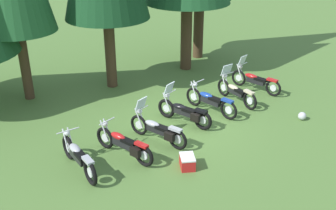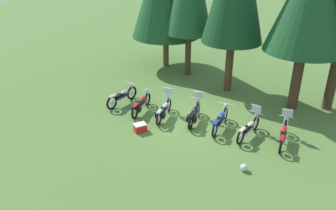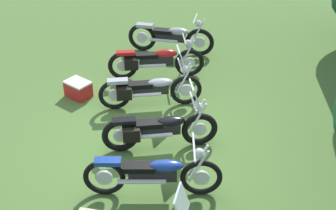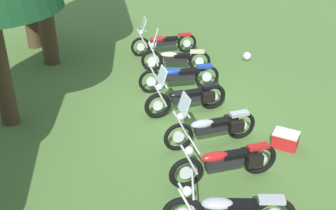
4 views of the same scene
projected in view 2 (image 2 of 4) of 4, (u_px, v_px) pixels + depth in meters
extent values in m
plane|color=#4C7033|center=(192.00, 122.00, 16.38)|extent=(80.00, 80.00, 0.00)
torus|color=black|center=(132.00, 93.00, 18.58)|extent=(0.14, 0.75, 0.75)
cylinder|color=silver|center=(132.00, 93.00, 18.58)|extent=(0.06, 0.29, 0.28)
torus|color=black|center=(112.00, 103.00, 17.47)|extent=(0.14, 0.75, 0.75)
cylinder|color=silver|center=(112.00, 103.00, 17.47)|extent=(0.06, 0.29, 0.28)
cube|color=black|center=(122.00, 96.00, 17.98)|extent=(0.24, 0.77, 0.24)
ellipsoid|color=#9EA0A8|center=(125.00, 92.00, 18.07)|extent=(0.28, 0.55, 0.19)
cube|color=black|center=(119.00, 95.00, 17.77)|extent=(0.26, 0.52, 0.10)
cube|color=#9EA0A8|center=(112.00, 96.00, 17.38)|extent=(0.21, 0.45, 0.08)
cylinder|color=silver|center=(130.00, 88.00, 18.45)|extent=(0.06, 0.34, 0.65)
cylinder|color=silver|center=(132.00, 89.00, 18.36)|extent=(0.06, 0.34, 0.65)
cylinder|color=silver|center=(130.00, 83.00, 18.20)|extent=(0.67, 0.06, 0.04)
sphere|color=silver|center=(131.00, 85.00, 18.32)|extent=(0.18, 0.18, 0.17)
cylinder|color=silver|center=(122.00, 99.00, 17.83)|extent=(0.11, 0.76, 0.08)
torus|color=black|center=(147.00, 99.00, 17.92)|extent=(0.28, 0.71, 0.70)
cylinder|color=silver|center=(147.00, 99.00, 17.92)|extent=(0.12, 0.27, 0.27)
torus|color=black|center=(135.00, 112.00, 16.56)|extent=(0.28, 0.71, 0.70)
cylinder|color=silver|center=(135.00, 112.00, 16.56)|extent=(0.12, 0.27, 0.27)
cube|color=black|center=(141.00, 103.00, 17.19)|extent=(0.37, 0.81, 0.26)
ellipsoid|color=#B21919|center=(143.00, 99.00, 17.31)|extent=(0.35, 0.60, 0.20)
cube|color=black|center=(139.00, 103.00, 16.95)|extent=(0.33, 0.56, 0.10)
cube|color=#B21919|center=(135.00, 106.00, 16.49)|extent=(0.27, 0.47, 0.08)
cylinder|color=silver|center=(146.00, 94.00, 17.75)|extent=(0.13, 0.34, 0.65)
cylinder|color=silver|center=(148.00, 95.00, 17.71)|extent=(0.13, 0.34, 0.65)
cylinder|color=silver|center=(146.00, 89.00, 17.52)|extent=(0.60, 0.19, 0.04)
sphere|color=silver|center=(147.00, 91.00, 17.65)|extent=(0.21, 0.21, 0.17)
cylinder|color=silver|center=(142.00, 107.00, 17.05)|extent=(0.28, 0.79, 0.08)
cube|color=black|center=(134.00, 108.00, 16.73)|extent=(0.22, 0.34, 0.26)
cube|color=black|center=(139.00, 109.00, 16.65)|extent=(0.22, 0.34, 0.26)
torus|color=black|center=(169.00, 105.00, 17.33)|extent=(0.29, 0.69, 0.69)
cylinder|color=silver|center=(169.00, 105.00, 17.33)|extent=(0.12, 0.27, 0.27)
torus|color=black|center=(159.00, 118.00, 16.00)|extent=(0.29, 0.69, 0.69)
cylinder|color=silver|center=(159.00, 118.00, 16.00)|extent=(0.12, 0.27, 0.27)
cube|color=black|center=(164.00, 110.00, 16.62)|extent=(0.40, 0.79, 0.22)
ellipsoid|color=#9EA0A8|center=(165.00, 105.00, 16.74)|extent=(0.39, 0.59, 0.17)
cube|color=black|center=(163.00, 110.00, 16.39)|extent=(0.36, 0.55, 0.10)
cube|color=#9EA0A8|center=(159.00, 112.00, 15.93)|extent=(0.29, 0.47, 0.08)
cylinder|color=silver|center=(167.00, 100.00, 17.16)|extent=(0.14, 0.33, 0.65)
cylinder|color=silver|center=(170.00, 100.00, 17.13)|extent=(0.14, 0.33, 0.65)
cylinder|color=silver|center=(168.00, 94.00, 16.93)|extent=(0.59, 0.21, 0.04)
sphere|color=silver|center=(168.00, 96.00, 17.06)|extent=(0.21, 0.21, 0.17)
cylinder|color=silver|center=(165.00, 113.00, 16.48)|extent=(0.29, 0.76, 0.08)
cube|color=silver|center=(168.00, 91.00, 16.87)|extent=(0.47, 0.27, 0.39)
cube|color=black|center=(157.00, 114.00, 16.17)|extent=(0.23, 0.35, 0.26)
cube|color=black|center=(163.00, 115.00, 16.09)|extent=(0.23, 0.35, 0.26)
torus|color=black|center=(198.00, 108.00, 16.93)|extent=(0.32, 0.71, 0.70)
cylinder|color=silver|center=(198.00, 108.00, 16.93)|extent=(0.12, 0.27, 0.26)
torus|color=black|center=(191.00, 123.00, 15.63)|extent=(0.32, 0.71, 0.70)
cylinder|color=silver|center=(191.00, 123.00, 15.63)|extent=(0.12, 0.27, 0.26)
cube|color=black|center=(194.00, 113.00, 16.24)|extent=(0.41, 0.78, 0.23)
ellipsoid|color=black|center=(195.00, 109.00, 16.36)|extent=(0.39, 0.58, 0.18)
cube|color=black|center=(193.00, 113.00, 16.01)|extent=(0.37, 0.55, 0.10)
cube|color=black|center=(191.00, 116.00, 15.56)|extent=(0.30, 0.47, 0.08)
cylinder|color=silver|center=(196.00, 103.00, 16.77)|extent=(0.14, 0.33, 0.65)
cylinder|color=silver|center=(199.00, 104.00, 16.73)|extent=(0.14, 0.33, 0.65)
cylinder|color=silver|center=(198.00, 98.00, 16.53)|extent=(0.67, 0.24, 0.04)
sphere|color=silver|center=(198.00, 100.00, 16.66)|extent=(0.21, 0.21, 0.17)
cylinder|color=silver|center=(196.00, 117.00, 16.10)|extent=(0.29, 0.74, 0.08)
cube|color=silver|center=(198.00, 95.00, 16.47)|extent=(0.47, 0.27, 0.39)
cube|color=black|center=(188.00, 118.00, 15.80)|extent=(0.23, 0.35, 0.26)
cube|color=black|center=(195.00, 119.00, 15.72)|extent=(0.23, 0.35, 0.26)
torus|color=black|center=(225.00, 114.00, 16.35)|extent=(0.20, 0.72, 0.71)
cylinder|color=silver|center=(225.00, 114.00, 16.35)|extent=(0.09, 0.28, 0.28)
torus|color=black|center=(215.00, 130.00, 15.03)|extent=(0.20, 0.72, 0.71)
cylinder|color=silver|center=(215.00, 130.00, 15.03)|extent=(0.09, 0.28, 0.28)
cube|color=black|center=(220.00, 120.00, 15.65)|extent=(0.32, 0.82, 0.24)
ellipsoid|color=navy|center=(222.00, 115.00, 15.76)|extent=(0.34, 0.60, 0.19)
cube|color=black|center=(219.00, 120.00, 15.41)|extent=(0.31, 0.57, 0.10)
cube|color=navy|center=(216.00, 122.00, 14.95)|extent=(0.25, 0.46, 0.08)
cylinder|color=silver|center=(224.00, 109.00, 16.20)|extent=(0.10, 0.34, 0.65)
cylinder|color=silver|center=(227.00, 110.00, 16.15)|extent=(0.10, 0.34, 0.65)
cylinder|color=silver|center=(225.00, 104.00, 15.96)|extent=(0.76, 0.16, 0.04)
sphere|color=silver|center=(226.00, 105.00, 16.09)|extent=(0.19, 0.19, 0.17)
cylinder|color=silver|center=(222.00, 124.00, 15.49)|extent=(0.20, 0.81, 0.08)
torus|color=black|center=(255.00, 123.00, 15.58)|extent=(0.14, 0.69, 0.69)
cylinder|color=silver|center=(255.00, 123.00, 15.58)|extent=(0.07, 0.27, 0.27)
torus|color=black|center=(241.00, 137.00, 14.52)|extent=(0.14, 0.69, 0.69)
cylinder|color=silver|center=(241.00, 137.00, 14.52)|extent=(0.07, 0.27, 0.27)
cube|color=black|center=(248.00, 128.00, 15.01)|extent=(0.23, 0.75, 0.20)
ellipsoid|color=beige|center=(251.00, 124.00, 15.10)|extent=(0.26, 0.54, 0.16)
cube|color=black|center=(247.00, 128.00, 14.82)|extent=(0.24, 0.50, 0.10)
cube|color=beige|center=(242.00, 130.00, 14.43)|extent=(0.19, 0.45, 0.08)
cylinder|color=silver|center=(254.00, 118.00, 15.44)|extent=(0.07, 0.34, 0.65)
cylinder|color=silver|center=(257.00, 119.00, 15.37)|extent=(0.07, 0.34, 0.65)
cylinder|color=silver|center=(256.00, 112.00, 15.20)|extent=(0.66, 0.08, 0.04)
sphere|color=silver|center=(256.00, 114.00, 15.32)|extent=(0.18, 0.18, 0.17)
cylinder|color=silver|center=(249.00, 132.00, 14.86)|extent=(0.13, 0.74, 0.08)
cube|color=silver|center=(256.00, 109.00, 15.13)|extent=(0.45, 0.18, 0.39)
torus|color=black|center=(285.00, 128.00, 15.25)|extent=(0.22, 0.68, 0.68)
cylinder|color=silver|center=(285.00, 128.00, 15.25)|extent=(0.10, 0.27, 0.26)
torus|color=black|center=(281.00, 146.00, 13.91)|extent=(0.22, 0.68, 0.68)
cylinder|color=silver|center=(281.00, 146.00, 13.91)|extent=(0.10, 0.27, 0.26)
cube|color=black|center=(283.00, 134.00, 14.54)|extent=(0.34, 0.82, 0.23)
ellipsoid|color=#B21919|center=(284.00, 129.00, 14.66)|extent=(0.34, 0.61, 0.18)
cube|color=black|center=(283.00, 135.00, 14.30)|extent=(0.32, 0.57, 0.10)
cube|color=#B21919|center=(282.00, 138.00, 13.83)|extent=(0.25, 0.47, 0.08)
cylinder|color=silver|center=(284.00, 122.00, 15.09)|extent=(0.11, 0.34, 0.65)
cylinder|color=silver|center=(287.00, 123.00, 15.04)|extent=(0.11, 0.34, 0.65)
cylinder|color=silver|center=(287.00, 116.00, 14.85)|extent=(0.64, 0.16, 0.04)
sphere|color=silver|center=(287.00, 118.00, 14.98)|extent=(0.20, 0.20, 0.17)
cylinder|color=silver|center=(285.00, 138.00, 14.38)|extent=(0.23, 0.80, 0.08)
cube|color=silver|center=(287.00, 113.00, 14.79)|extent=(0.46, 0.23, 0.39)
cylinder|color=brown|center=(166.00, 51.00, 23.24)|extent=(0.39, 0.39, 2.09)
cylinder|color=#42301E|center=(188.00, 54.00, 21.55)|extent=(0.37, 0.37, 2.70)
cylinder|color=#42301E|center=(229.00, 66.00, 19.25)|extent=(0.43, 0.43, 2.89)
cylinder|color=#42301E|center=(296.00, 80.00, 17.14)|extent=(0.51, 0.51, 3.07)
cylinder|color=#42301E|center=(332.00, 83.00, 17.11)|extent=(0.49, 0.49, 2.89)
cube|color=red|center=(140.00, 128.00, 15.57)|extent=(0.61, 0.66, 0.33)
cube|color=silver|center=(140.00, 124.00, 15.49)|extent=(0.62, 0.68, 0.04)
sphere|color=silver|center=(244.00, 168.00, 12.92)|extent=(0.29, 0.29, 0.29)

